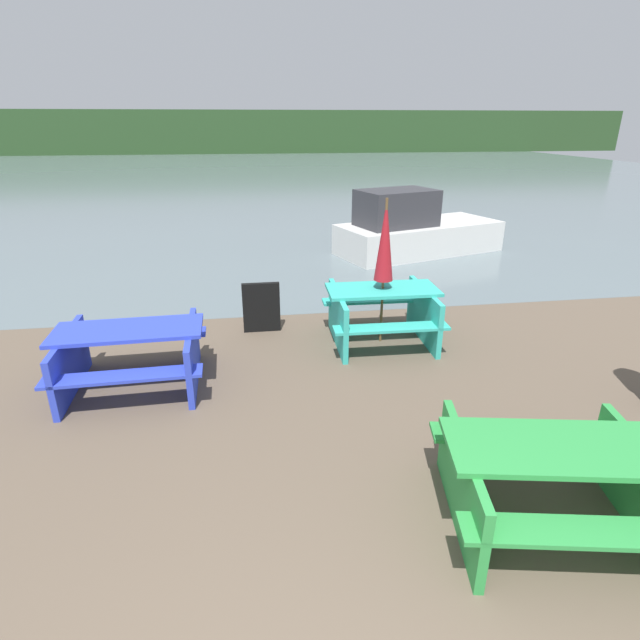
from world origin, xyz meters
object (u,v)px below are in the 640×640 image
(picnic_table_green, at_px, (553,477))
(umbrella_crimson, at_px, (385,241))
(picnic_table_blue, at_px, (131,352))
(boat, at_px, (413,230))
(signboard, at_px, (261,307))
(picnic_table_teal, at_px, (382,310))

(picnic_table_green, distance_m, umbrella_crimson, 3.75)
(picnic_table_blue, bearing_deg, boat, 47.27)
(picnic_table_green, height_order, umbrella_crimson, umbrella_crimson)
(boat, bearing_deg, umbrella_crimson, -131.17)
(picnic_table_green, height_order, signboard, signboard)
(umbrella_crimson, height_order, signboard, umbrella_crimson)
(umbrella_crimson, distance_m, signboard, 2.08)
(picnic_table_teal, distance_m, boat, 5.34)
(picnic_table_teal, distance_m, umbrella_crimson, 0.99)
(picnic_table_teal, xyz_separation_m, signboard, (-1.66, 0.63, -0.09))
(picnic_table_green, bearing_deg, umbrella_crimson, 95.93)
(picnic_table_blue, distance_m, umbrella_crimson, 3.48)
(picnic_table_green, relative_size, picnic_table_teal, 1.20)
(picnic_table_blue, distance_m, signboard, 2.14)
(boat, bearing_deg, picnic_table_blue, -150.92)
(picnic_table_teal, xyz_separation_m, umbrella_crimson, (-0.00, 0.00, 0.99))
(boat, distance_m, signboard, 5.70)
(picnic_table_green, height_order, picnic_table_blue, picnic_table_blue)
(picnic_table_green, xyz_separation_m, picnic_table_blue, (-3.60, 2.75, 0.00))
(picnic_table_blue, distance_m, boat, 7.83)
(boat, relative_size, signboard, 5.58)
(picnic_table_green, height_order, boat, boat)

